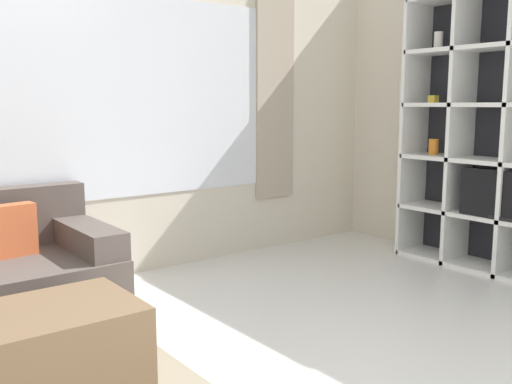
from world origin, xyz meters
TOP-DOWN VIEW (x-y plane):
  - wall_back at (0.00, 3.30)m, footprint 6.99×0.11m
  - wall_right at (2.93, 1.63)m, footprint 0.07×4.46m
  - ottoman at (-0.91, 1.68)m, footprint 0.80×0.62m

SIDE VIEW (x-z plane):
  - ottoman at x=-0.91m, z-range 0.00..0.43m
  - wall_right at x=2.93m, z-range 0.00..2.70m
  - wall_back at x=0.00m, z-range 0.01..2.71m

